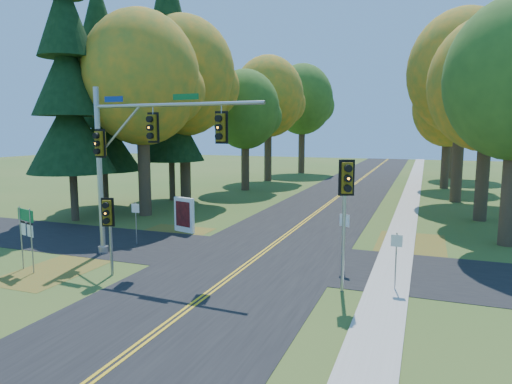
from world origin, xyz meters
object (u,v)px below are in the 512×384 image
(info_kiosk, at_px, (184,215))
(east_signal_pole, at_px, (346,193))
(route_sign_cluster, at_px, (26,227))
(traffic_mast, at_px, (135,149))

(info_kiosk, bearing_deg, east_signal_pole, -16.40)
(east_signal_pole, relative_size, route_sign_cluster, 1.80)
(east_signal_pole, xyz_separation_m, info_kiosk, (-10.64, 6.97, -2.76))
(traffic_mast, relative_size, east_signal_pole, 1.77)
(route_sign_cluster, bearing_deg, east_signal_pole, 26.45)
(traffic_mast, height_order, info_kiosk, traffic_mast)
(east_signal_pole, xyz_separation_m, route_sign_cluster, (-13.18, -2.05, -1.83))
(route_sign_cluster, relative_size, info_kiosk, 1.34)
(east_signal_pole, height_order, route_sign_cluster, east_signal_pole)
(east_signal_pole, distance_m, info_kiosk, 13.02)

